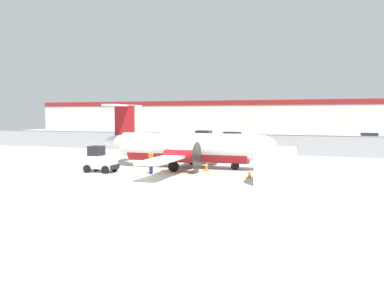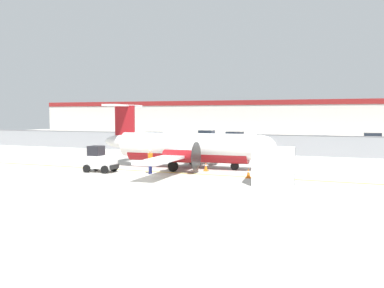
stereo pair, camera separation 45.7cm
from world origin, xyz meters
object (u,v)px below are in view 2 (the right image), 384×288
at_px(traffic_cone_far_right, 248,173).
at_px(parked_car_0, 154,138).
at_px(traffic_cone_far_left, 257,167).
at_px(parked_car_1, 207,136).
at_px(parked_car_3, 264,141).
at_px(commuter_airplane, 190,147).
at_px(parked_car_5, 373,139).
at_px(baggage_tug, 100,160).
at_px(cargo_container, 274,166).
at_px(parked_car_2, 235,137).
at_px(ground_crew_worker, 150,160).
at_px(parked_car_4, 319,142).
at_px(traffic_cone_near_left, 170,162).
at_px(traffic_cone_near_right, 206,167).

distance_m(traffic_cone_far_right, parked_car_0, 33.40).
xyz_separation_m(traffic_cone_far_left, parked_car_0, (-20.21, 22.74, 0.58)).
xyz_separation_m(parked_car_1, parked_car_3, (11.04, -10.09, 0.00)).
relative_size(commuter_airplane, parked_car_5, 3.78).
distance_m(baggage_tug, cargo_container, 12.72).
bearing_deg(commuter_airplane, traffic_cone_far_left, 0.59).
distance_m(commuter_airplane, parked_car_3, 21.03).
height_order(parked_car_0, parked_car_1, same).
relative_size(parked_car_2, parked_car_5, 1.01).
distance_m(traffic_cone_far_right, parked_car_5, 35.32).
height_order(cargo_container, traffic_cone_far_left, cargo_container).
bearing_deg(parked_car_0, ground_crew_worker, -67.98).
bearing_deg(parked_car_1, ground_crew_worker, -74.50).
bearing_deg(parked_car_0, parked_car_1, 53.02).
height_order(cargo_container, parked_car_0, cargo_container).
relative_size(traffic_cone_far_left, parked_car_3, 0.15).
bearing_deg(baggage_tug, parked_car_0, 108.53).
bearing_deg(parked_car_4, ground_crew_worker, -104.89).
xyz_separation_m(traffic_cone_far_right, parked_car_4, (1.88, 25.04, 0.58)).
bearing_deg(parked_car_0, baggage_tug, -75.14).
xyz_separation_m(baggage_tug, ground_crew_worker, (3.83, 0.51, 0.10)).
bearing_deg(parked_car_1, commuter_airplane, -70.51).
relative_size(cargo_container, parked_car_4, 0.62).
distance_m(ground_crew_worker, traffic_cone_far_right, 6.90).
bearing_deg(parked_car_2, traffic_cone_near_left, -81.01).
distance_m(parked_car_2, parked_car_5, 18.30).
height_order(baggage_tug, parked_car_3, baggage_tug).
distance_m(cargo_container, parked_car_4, 26.97).
bearing_deg(traffic_cone_far_right, traffic_cone_far_left, 95.06).
bearing_deg(traffic_cone_far_right, parked_car_4, 85.72).
bearing_deg(parked_car_1, parked_car_5, 1.79).
height_order(traffic_cone_far_right, parked_car_5, parked_car_5).
bearing_deg(baggage_tug, traffic_cone_far_right, 5.15).
relative_size(traffic_cone_far_left, parked_car_5, 0.15).
bearing_deg(cargo_container, traffic_cone_near_right, 136.72).
xyz_separation_m(cargo_container, traffic_cone_near_left, (-9.59, 6.08, -0.79)).
bearing_deg(parked_car_4, cargo_container, -85.84).
relative_size(parked_car_1, parked_car_2, 0.99).
bearing_deg(parked_car_0, parked_car_2, 20.02).
height_order(traffic_cone_near_right, traffic_cone_far_left, same).
bearing_deg(parked_car_3, parked_car_5, 39.37).
height_order(commuter_airplane, traffic_cone_far_left, commuter_airplane).
bearing_deg(ground_crew_worker, parked_car_3, 81.94).
height_order(parked_car_2, parked_car_4, same).
xyz_separation_m(baggage_tug, parked_car_3, (6.19, 25.43, 0.04)).
height_order(traffic_cone_near_right, parked_car_0, parked_car_0).
relative_size(traffic_cone_near_left, parked_car_3, 0.15).
xyz_separation_m(baggage_tug, traffic_cone_near_right, (6.90, 3.36, -0.54)).
bearing_deg(commuter_airplane, traffic_cone_far_right, -34.12).
distance_m(parked_car_1, parked_car_5, 23.42).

